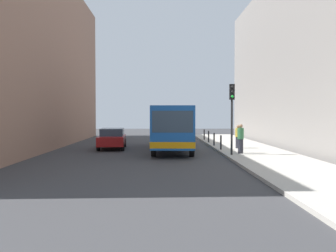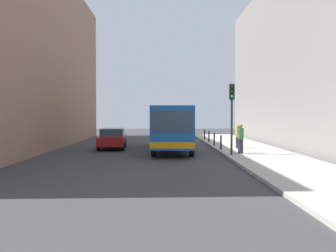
{
  "view_description": "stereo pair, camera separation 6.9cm",
  "coord_description": "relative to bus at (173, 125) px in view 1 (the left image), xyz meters",
  "views": [
    {
      "loc": [
        -0.62,
        -22.99,
        2.54
      ],
      "look_at": [
        -0.1,
        0.9,
        1.75
      ],
      "focal_mm": 39.85,
      "sensor_mm": 36.0,
      "label": 1
    },
    {
      "loc": [
        -0.55,
        -23.0,
        2.54
      ],
      "look_at": [
        -0.1,
        0.9,
        1.75
      ],
      "focal_mm": 39.85,
      "sensor_mm": 36.0,
      "label": 2
    }
  ],
  "objects": [
    {
      "name": "car_beside_bus",
      "position": [
        -4.36,
        0.9,
        -0.94
      ],
      "size": [
        2.05,
        4.49,
        1.48
      ],
      "rotation": [
        0.0,
        0.0,
        3.19
      ],
      "color": "maroon",
      "rests_on": "ground"
    },
    {
      "name": "bollard_far",
      "position": [
        3.15,
        4.95,
        -1.1
      ],
      "size": [
        0.11,
        0.11,
        0.95
      ],
      "primitive_type": "cylinder",
      "color": "black",
      "rests_on": "sidewalk"
    },
    {
      "name": "building_left",
      "position": [
        -11.8,
        0.99,
        5.03
      ],
      "size": [
        7.0,
        32.0,
        13.52
      ],
      "primitive_type": "cube",
      "color": "#936B56",
      "rests_on": "ground"
    },
    {
      "name": "traffic_light",
      "position": [
        3.25,
        -4.51,
        1.28
      ],
      "size": [
        0.28,
        0.33,
        4.1
      ],
      "color": "black",
      "rests_on": "sidewalk"
    },
    {
      "name": "sidewalk",
      "position": [
        5.1,
        -3.01,
        -1.65
      ],
      "size": [
        4.4,
        40.0,
        0.15
      ],
      "primitive_type": "cube",
      "color": "#ADA89E",
      "rests_on": "ground"
    },
    {
      "name": "ground_plane",
      "position": [
        -0.3,
        -3.01,
        -1.73
      ],
      "size": [
        80.0,
        80.0,
        0.0
      ],
      "primitive_type": "plane",
      "color": "#38383A"
    },
    {
      "name": "building_right",
      "position": [
        11.2,
        0.99,
        4.85
      ],
      "size": [
        7.0,
        32.0,
        13.16
      ],
      "primitive_type": "cube",
      "color": "gray",
      "rests_on": "ground"
    },
    {
      "name": "bollard_farthest",
      "position": [
        3.15,
        8.07,
        -1.1
      ],
      "size": [
        0.11,
        0.11,
        0.95
      ],
      "primitive_type": "cylinder",
      "color": "black",
      "rests_on": "sidewalk"
    },
    {
      "name": "pedestrian_mid_sidewalk",
      "position": [
        4.49,
        -0.37,
        -0.78
      ],
      "size": [
        0.38,
        0.38,
        1.6
      ],
      "rotation": [
        0.0,
        0.0,
        6.15
      ],
      "color": "#26262D",
      "rests_on": "sidewalk"
    },
    {
      "name": "pedestrian_near_signal",
      "position": [
        3.94,
        -3.75,
        -0.69
      ],
      "size": [
        0.38,
        0.38,
        1.76
      ],
      "rotation": [
        0.0,
        0.0,
        3.66
      ],
      "color": "#26262D",
      "rests_on": "sidewalk"
    },
    {
      "name": "bollard_near",
      "position": [
        3.15,
        -1.29,
        -1.1
      ],
      "size": [
        0.11,
        0.11,
        0.95
      ],
      "primitive_type": "cylinder",
      "color": "black",
      "rests_on": "sidewalk"
    },
    {
      "name": "bollard_mid",
      "position": [
        3.15,
        1.83,
        -1.1
      ],
      "size": [
        0.11,
        0.11,
        0.95
      ],
      "primitive_type": "cylinder",
      "color": "black",
      "rests_on": "sidewalk"
    },
    {
      "name": "bus",
      "position": [
        0.0,
        0.0,
        0.0
      ],
      "size": [
        2.96,
        11.11,
        3.0
      ],
      "rotation": [
        0.0,
        0.0,
        3.1
      ],
      "color": "#19519E",
      "rests_on": "ground"
    }
  ]
}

